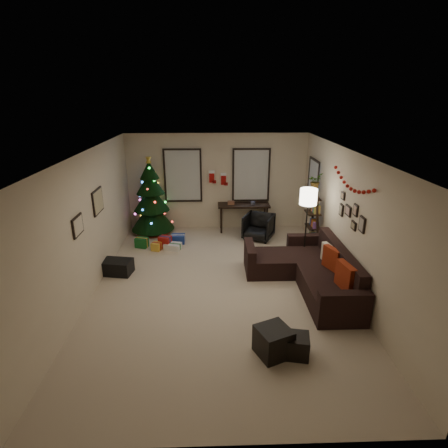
{
  "coord_description": "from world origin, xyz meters",
  "views": [
    {
      "loc": [
        -0.13,
        -6.44,
        3.72
      ],
      "look_at": [
        0.1,
        0.6,
        1.15
      ],
      "focal_mm": 28.96,
      "sensor_mm": 36.0,
      "label": 1
    }
  ],
  "objects_px": {
    "christmas_tree": "(151,201)",
    "bookshelf": "(314,222)",
    "desk": "(244,207)",
    "desk_chair": "(259,227)",
    "sofa": "(310,271)"
  },
  "relations": [
    {
      "from": "christmas_tree",
      "to": "bookshelf",
      "type": "relative_size",
      "value": 1.36
    },
    {
      "from": "desk",
      "to": "desk_chair",
      "type": "height_order",
      "value": "desk"
    },
    {
      "from": "desk",
      "to": "bookshelf",
      "type": "xyz_separation_m",
      "value": [
        1.56,
        -1.58,
        0.1
      ]
    },
    {
      "from": "desk_chair",
      "to": "bookshelf",
      "type": "distance_m",
      "value": 1.59
    },
    {
      "from": "christmas_tree",
      "to": "desk",
      "type": "height_order",
      "value": "christmas_tree"
    },
    {
      "from": "christmas_tree",
      "to": "sofa",
      "type": "bearing_deg",
      "value": -39.99
    },
    {
      "from": "sofa",
      "to": "bookshelf",
      "type": "height_order",
      "value": "bookshelf"
    },
    {
      "from": "sofa",
      "to": "desk",
      "type": "xyz_separation_m",
      "value": [
        -1.1,
        3.13,
        0.4
      ]
    },
    {
      "from": "desk",
      "to": "desk_chair",
      "type": "relative_size",
      "value": 2.1
    },
    {
      "from": "desk_chair",
      "to": "bookshelf",
      "type": "height_order",
      "value": "bookshelf"
    },
    {
      "from": "desk_chair",
      "to": "bookshelf",
      "type": "xyz_separation_m",
      "value": [
        1.21,
        -0.93,
        0.44
      ]
    },
    {
      "from": "desk",
      "to": "bookshelf",
      "type": "relative_size",
      "value": 0.89
    },
    {
      "from": "sofa",
      "to": "desk_chair",
      "type": "bearing_deg",
      "value": 106.78
    },
    {
      "from": "desk",
      "to": "bookshelf",
      "type": "bearing_deg",
      "value": -45.35
    },
    {
      "from": "sofa",
      "to": "bookshelf",
      "type": "relative_size",
      "value": 1.7
    }
  ]
}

